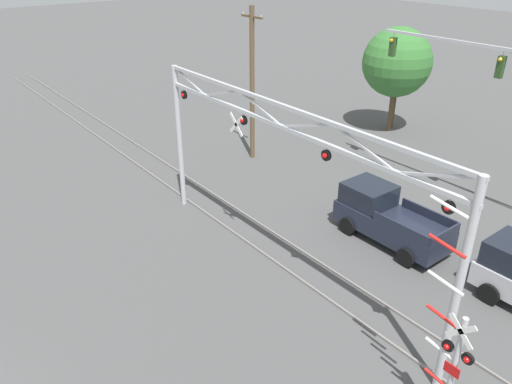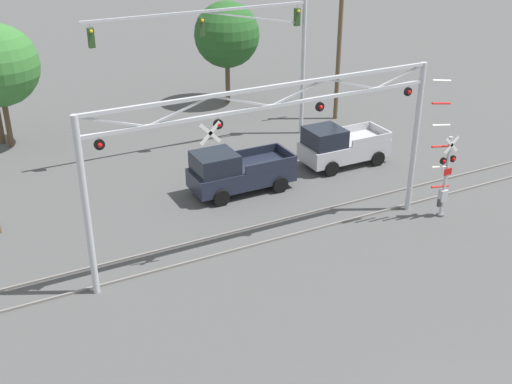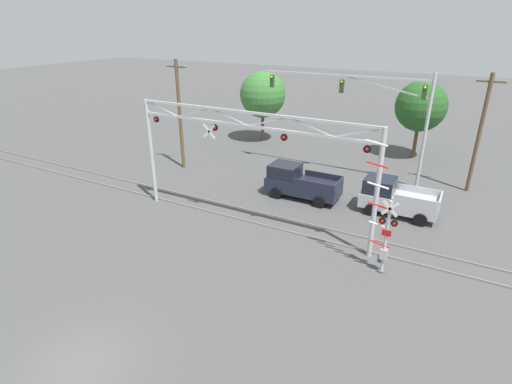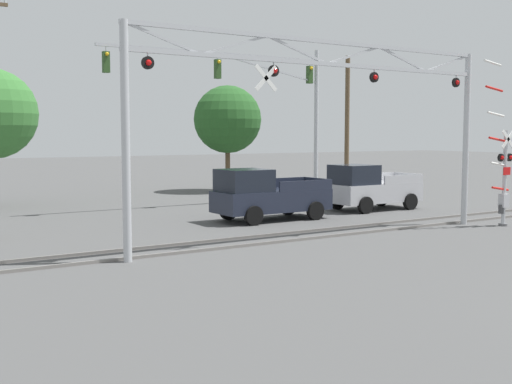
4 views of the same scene
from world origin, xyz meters
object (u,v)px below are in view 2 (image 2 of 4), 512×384
object	(u,v)px
crossing_gantry	(270,138)
pickup_truck_lead	(236,172)
crossing_signal_mast	(444,174)
traffic_signal_span	(255,42)
background_tree_far_left_verge	(227,35)
pickup_truck_following	(340,146)
utility_pole_right	(339,52)

from	to	relation	value
crossing_gantry	pickup_truck_lead	distance (m)	6.73
crossing_signal_mast	traffic_signal_span	xyz separation A→B (m)	(-3.23, 12.40, 3.77)
crossing_signal_mast	traffic_signal_span	world-z (taller)	traffic_signal_span
crossing_signal_mast	pickup_truck_lead	world-z (taller)	crossing_signal_mast
traffic_signal_span	background_tree_far_left_verge	size ratio (longest dim) A/B	1.85
crossing_signal_mast	pickup_truck_following	size ratio (longest dim) A/B	1.39
crossing_gantry	crossing_signal_mast	xyz separation A→B (m)	(8.28, -1.24, -2.76)
crossing_signal_mast	utility_pole_right	bearing A→B (deg)	76.10
crossing_gantry	pickup_truck_lead	size ratio (longest dim) A/B	2.92
crossing_signal_mast	background_tree_far_left_verge	size ratio (longest dim) A/B	0.96
crossing_signal_mast	pickup_truck_following	bearing A→B (deg)	95.75
crossing_gantry	utility_pole_right	xyz separation A→B (m)	(11.67, 12.45, -0.52)
background_tree_far_left_verge	pickup_truck_lead	bearing A→B (deg)	-113.55
crossing_signal_mast	utility_pole_right	size ratio (longest dim) A/B	0.79
utility_pole_right	pickup_truck_lead	bearing A→B (deg)	-146.55
crossing_gantry	pickup_truck_following	size ratio (longest dim) A/B	3.14
background_tree_far_left_verge	utility_pole_right	bearing A→B (deg)	-52.95
pickup_truck_following	background_tree_far_left_verge	size ratio (longest dim) A/B	0.69
crossing_signal_mast	pickup_truck_lead	xyz separation A→B (m)	(-7.23, 6.68, -1.07)
pickup_truck_lead	pickup_truck_following	distance (m)	6.53
crossing_signal_mast	utility_pole_right	xyz separation A→B (m)	(3.39, 13.69, 2.24)
traffic_signal_span	background_tree_far_left_verge	bearing A→B (deg)	76.57
crossing_gantry	pickup_truck_following	world-z (taller)	crossing_gantry
utility_pole_right	background_tree_far_left_verge	distance (m)	7.96
crossing_signal_mast	traffic_signal_span	distance (m)	13.35
crossing_signal_mast	pickup_truck_lead	distance (m)	9.90
pickup_truck_following	utility_pole_right	distance (m)	8.40
pickup_truck_lead	background_tree_far_left_verge	world-z (taller)	background_tree_far_left_verge
traffic_signal_span	background_tree_far_left_verge	xyz separation A→B (m)	(1.83, 7.65, -1.21)
pickup_truck_following	utility_pole_right	size ratio (longest dim) A/B	0.57
crossing_gantry	crossing_signal_mast	bearing A→B (deg)	-8.51
crossing_signal_mast	utility_pole_right	distance (m)	14.28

